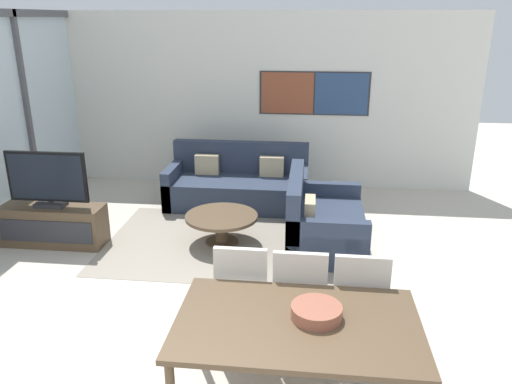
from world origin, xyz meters
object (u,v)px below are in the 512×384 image
fruit_bowl (316,311)px  dining_chair_left (243,293)px  sofa_main (238,186)px  dining_chair_right (358,302)px  television (47,180)px  dining_chair_centre (300,298)px  coffee_table (222,222)px  sofa_side (319,224)px  tv_console (54,225)px  dining_table (297,330)px

fruit_bowl → dining_chair_left: bearing=132.7°
sofa_main → dining_chair_right: size_ratio=2.09×
television → dining_chair_right: television is taller
dining_chair_centre → dining_chair_right: size_ratio=1.00×
coffee_table → dining_chair_centre: dining_chair_centre is taller
sofa_main → coffee_table: sofa_main is taller
sofa_main → sofa_side: bearing=-48.1°
television → dining_chair_centre: television is taller
sofa_main → dining_chair_centre: 3.68m
coffee_table → dining_chair_left: size_ratio=0.91×
dining_chair_right → sofa_side: bearing=97.6°
sofa_main → fruit_bowl: (1.15, -4.14, 0.53)m
tv_console → dining_chair_right: dining_chair_right is taller
tv_console → sofa_side: sofa_side is taller
sofa_side → dining_chair_centre: bearing=175.4°
television → coffee_table: bearing=7.0°
fruit_bowl → tv_console: bearing=142.7°
sofa_main → dining_chair_centre: size_ratio=2.09×
dining_chair_centre → dining_chair_right: bearing=-1.1°
sofa_main → dining_chair_right: dining_chair_right is taller
sofa_main → coffee_table: 1.43m
tv_console → dining_chair_right: 4.03m
fruit_bowl → sofa_side: bearing=88.9°
sofa_side → dining_chair_left: (-0.65, -2.16, 0.25)m
tv_console → sofa_side: 3.30m
tv_console → dining_table: bearing=-39.0°
television → dining_chair_left: 3.21m
sofa_main → sofa_side: (1.20, -1.34, -0.00)m
television → dining_table: size_ratio=0.60×
dining_chair_left → dining_chair_right: (0.94, -0.03, 0.00)m
tv_console → dining_table: size_ratio=0.77×
tv_console → dining_chair_left: dining_chair_left is taller
coffee_table → dining_table: 2.98m
dining_chair_left → fruit_bowl: dining_chair_left is taller
television → dining_chair_centre: size_ratio=1.00×
tv_console → sofa_side: bearing=6.0°
sofa_side → television: bearing=96.0°
sofa_main → fruit_bowl: size_ratio=5.98×
sofa_main → tv_console: bearing=-140.8°
dining_table → dining_chair_left: dining_chair_left is taller
dining_chair_left → tv_console: bearing=145.5°
television → dining_chair_left: television is taller
sofa_main → dining_table: size_ratio=1.26×
coffee_table → fruit_bowl: 2.99m
dining_table → fruit_bowl: bearing=25.6°
television → dining_chair_right: size_ratio=1.00×
sofa_side → fruit_bowl: (-0.05, -2.80, 0.53)m
dining_chair_centre → dining_chair_right: (0.47, -0.01, 0.00)m
sofa_side → dining_chair_left: 2.27m
sofa_main → dining_chair_left: 3.55m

